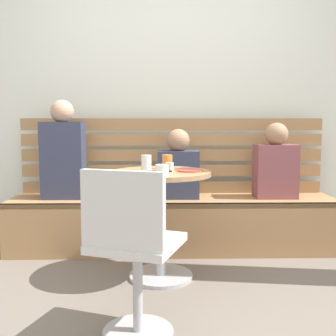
{
  "coord_description": "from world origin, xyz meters",
  "views": [
    {
      "loc": [
        -0.1,
        -2.14,
        1.06
      ],
      "look_at": [
        -0.05,
        0.66,
        0.75
      ],
      "focal_mm": 43.34,
      "sensor_mm": 36.0,
      "label": 1
    }
  ],
  "objects_px": {
    "cafe_table": "(161,204)",
    "cup_ceramic_white": "(162,170)",
    "plate_small": "(190,171)",
    "cup_espresso_small": "(170,167)",
    "booth_bench": "(173,223)",
    "cup_tumbler_orange": "(167,162)",
    "person_child_left": "(178,168)",
    "phone_on_table": "(160,171)",
    "white_chair": "(132,248)",
    "person_adult": "(63,154)",
    "person_child_middle": "(276,165)",
    "cup_water_clear": "(146,163)"
  },
  "relations": [
    {
      "from": "phone_on_table",
      "to": "cup_tumbler_orange",
      "type": "bearing_deg",
      "value": -41.74
    },
    {
      "from": "cup_ceramic_white",
      "to": "plate_small",
      "type": "distance_m",
      "value": 0.3
    },
    {
      "from": "person_child_middle",
      "to": "cup_tumbler_orange",
      "type": "relative_size",
      "value": 6.26
    },
    {
      "from": "booth_bench",
      "to": "person_child_left",
      "type": "xyz_separation_m",
      "value": [
        0.04,
        0.01,
        0.47
      ]
    },
    {
      "from": "cup_espresso_small",
      "to": "cup_ceramic_white",
      "type": "height_order",
      "value": "cup_ceramic_white"
    },
    {
      "from": "plate_small",
      "to": "cup_espresso_small",
      "type": "bearing_deg",
      "value": 160.42
    },
    {
      "from": "booth_bench",
      "to": "person_child_left",
      "type": "bearing_deg",
      "value": 17.48
    },
    {
      "from": "cup_water_clear",
      "to": "phone_on_table",
      "type": "height_order",
      "value": "cup_water_clear"
    },
    {
      "from": "cup_tumbler_orange",
      "to": "plate_small",
      "type": "relative_size",
      "value": 0.59
    },
    {
      "from": "cafe_table",
      "to": "person_adult",
      "type": "bearing_deg",
      "value": 140.84
    },
    {
      "from": "cup_ceramic_white",
      "to": "white_chair",
      "type": "bearing_deg",
      "value": -104.76
    },
    {
      "from": "cafe_table",
      "to": "cup_water_clear",
      "type": "xyz_separation_m",
      "value": [
        -0.1,
        -0.01,
        0.28
      ]
    },
    {
      "from": "booth_bench",
      "to": "person_child_middle",
      "type": "xyz_separation_m",
      "value": [
        0.86,
        0.01,
        0.49
      ]
    },
    {
      "from": "white_chair",
      "to": "person_adult",
      "type": "distance_m",
      "value": 1.65
    },
    {
      "from": "phone_on_table",
      "to": "plate_small",
      "type": "bearing_deg",
      "value": -110.46
    },
    {
      "from": "white_chair",
      "to": "cup_ceramic_white",
      "type": "relative_size",
      "value": 10.63
    },
    {
      "from": "cup_espresso_small",
      "to": "booth_bench",
      "type": "bearing_deg",
      "value": 86.11
    },
    {
      "from": "white_chair",
      "to": "cup_espresso_small",
      "type": "distance_m",
      "value": 0.91
    },
    {
      "from": "white_chair",
      "to": "cafe_table",
      "type": "bearing_deg",
      "value": 80.36
    },
    {
      "from": "cafe_table",
      "to": "phone_on_table",
      "type": "relative_size",
      "value": 5.29
    },
    {
      "from": "person_child_left",
      "to": "cup_tumbler_orange",
      "type": "bearing_deg",
      "value": -100.68
    },
    {
      "from": "cup_tumbler_orange",
      "to": "booth_bench",
      "type": "bearing_deg",
      "value": 83.8
    },
    {
      "from": "phone_on_table",
      "to": "cafe_table",
      "type": "bearing_deg",
      "value": -30.07
    },
    {
      "from": "cup_espresso_small",
      "to": "cafe_table",
      "type": "bearing_deg",
      "value": -158.2
    },
    {
      "from": "booth_bench",
      "to": "plate_small",
      "type": "bearing_deg",
      "value": -81.85
    },
    {
      "from": "person_child_middle",
      "to": "cup_espresso_small",
      "type": "xyz_separation_m",
      "value": [
        -0.9,
        -0.62,
        0.05
      ]
    },
    {
      "from": "cup_tumbler_orange",
      "to": "plate_small",
      "type": "distance_m",
      "value": 0.22
    },
    {
      "from": "cup_water_clear",
      "to": "cup_tumbler_orange",
      "type": "bearing_deg",
      "value": 44.41
    },
    {
      "from": "white_chair",
      "to": "person_child_left",
      "type": "xyz_separation_m",
      "value": [
        0.28,
        1.46,
        0.23
      ]
    },
    {
      "from": "cafe_table",
      "to": "cup_ceramic_white",
      "type": "height_order",
      "value": "cup_ceramic_white"
    },
    {
      "from": "person_child_middle",
      "to": "booth_bench",
      "type": "bearing_deg",
      "value": -179.59
    },
    {
      "from": "person_child_middle",
      "to": "cup_tumbler_orange",
      "type": "xyz_separation_m",
      "value": [
        -0.91,
        -0.51,
        0.07
      ]
    },
    {
      "from": "white_chair",
      "to": "plate_small",
      "type": "xyz_separation_m",
      "value": [
        0.33,
        0.79,
        0.28
      ]
    },
    {
      "from": "person_adult",
      "to": "phone_on_table",
      "type": "distance_m",
      "value": 1.07
    },
    {
      "from": "person_child_left",
      "to": "cup_tumbler_orange",
      "type": "relative_size",
      "value": 5.74
    },
    {
      "from": "cafe_table",
      "to": "phone_on_table",
      "type": "bearing_deg",
      "value": -94.06
    },
    {
      "from": "cup_water_clear",
      "to": "cup_tumbler_orange",
      "type": "xyz_separation_m",
      "value": [
        0.14,
        0.14,
        -0.01
      ]
    },
    {
      "from": "person_adult",
      "to": "person_child_left",
      "type": "xyz_separation_m",
      "value": [
        0.95,
        -0.01,
        -0.12
      ]
    },
    {
      "from": "person_child_left",
      "to": "phone_on_table",
      "type": "bearing_deg",
      "value": -101.97
    },
    {
      "from": "person_adult",
      "to": "cup_tumbler_orange",
      "type": "bearing_deg",
      "value": -31.7
    },
    {
      "from": "cup_espresso_small",
      "to": "cup_ceramic_white",
      "type": "relative_size",
      "value": 0.7
    },
    {
      "from": "person_adult",
      "to": "cup_tumbler_orange",
      "type": "relative_size",
      "value": 8.12
    },
    {
      "from": "cafe_table",
      "to": "person_child_middle",
      "type": "relative_size",
      "value": 1.18
    },
    {
      "from": "phone_on_table",
      "to": "cup_ceramic_white",
      "type": "bearing_deg",
      "value": 157.12
    },
    {
      "from": "booth_bench",
      "to": "cup_tumbler_orange",
      "type": "xyz_separation_m",
      "value": [
        -0.06,
        -0.51,
        0.57
      ]
    },
    {
      "from": "cup_espresso_small",
      "to": "plate_small",
      "type": "bearing_deg",
      "value": -19.58
    },
    {
      "from": "cafe_table",
      "to": "booth_bench",
      "type": "bearing_deg",
      "value": 80.99
    },
    {
      "from": "cafe_table",
      "to": "cup_ceramic_white",
      "type": "distance_m",
      "value": 0.36
    },
    {
      "from": "white_chair",
      "to": "person_child_middle",
      "type": "relative_size",
      "value": 1.36
    },
    {
      "from": "person_child_left",
      "to": "cup_ceramic_white",
      "type": "distance_m",
      "value": 0.92
    }
  ]
}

